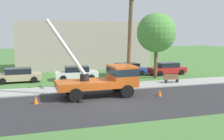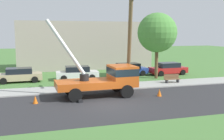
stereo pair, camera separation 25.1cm
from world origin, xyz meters
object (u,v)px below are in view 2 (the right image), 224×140
Objects in this scene: traffic_cone_behind at (35,100)px; park_bench at (172,79)px; roadside_tree_near at (157,33)px; parked_sedan_blue at (128,69)px; parked_sedan_tan at (19,75)px; parked_sedan_white at (77,73)px; traffic_cone_ahead at (159,93)px; traffic_cone_curbside at (127,88)px; utility_truck at (107,78)px; parked_sedan_red at (168,69)px; leaning_utility_pole at (130,38)px.

traffic_cone_behind is 0.35× the size of park_bench.
roadside_tree_near is at bearing 92.52° from park_bench.
parked_sedan_blue is at bearing 111.76° from park_bench.
parked_sedan_tan reaches higher than traffic_cone_behind.
parked_sedan_white is 9.79m from park_bench.
traffic_cone_ahead is at bearing -62.12° from parked_sedan_white.
traffic_cone_ahead is at bearing -50.79° from traffic_cone_curbside.
roadside_tree_near is at bearing -11.07° from parked_sedan_white.
traffic_cone_ahead is 2.99m from traffic_cone_curbside.
utility_truck is 8.14m from park_bench.
leaning_utility_pole is at bearing -135.73° from parked_sedan_red.
parked_sedan_red is at bearing 58.59° from traffic_cone_ahead.
traffic_cone_behind is 15.39m from roadside_tree_near.
parked_sedan_tan is (-8.86, 7.24, 0.43)m from traffic_cone_curbside.
parked_sedan_red is at bearing 31.23° from traffic_cone_behind.
utility_truck is 3.90m from leaning_utility_pole.
utility_truck is 0.97× the size of roadside_tree_near.
leaning_utility_pole is at bearing -38.51° from parked_sedan_tan.
parked_sedan_red is (16.70, 0.18, 0.00)m from parked_sedan_tan.
parked_sedan_blue is 2.81× the size of park_bench.
parked_sedan_tan reaches higher than traffic_cone_ahead.
leaning_utility_pole is 11.27m from parked_sedan_red.
parked_sedan_white reaches higher than traffic_cone_curbside.
parked_sedan_white is at bearing 97.43° from utility_truck.
utility_truck reaches higher than traffic_cone_curbside.
traffic_cone_behind is (-5.44, -0.91, -1.13)m from utility_truck.
parked_sedan_tan is 2.78× the size of park_bench.
traffic_cone_behind and traffic_cone_curbside have the same top height.
park_bench is at bearing -114.38° from parked_sedan_red.
park_bench is (5.23, 2.16, -4.00)m from leaning_utility_pole.
park_bench is at bearing 51.50° from traffic_cone_ahead.
leaning_utility_pole is 15.55× the size of traffic_cone_behind.
utility_truck is 10.69m from parked_sedan_tan.
park_bench reaches higher than traffic_cone_curbside.
parked_sedan_red is at bearing 43.45° from traffic_cone_curbside.
parked_sedan_white is 10.89m from parked_sedan_red.
parked_sedan_blue is (3.07, 8.15, 0.43)m from traffic_cone_curbside.
utility_truck is 1.54× the size of parked_sedan_tan.
traffic_cone_behind is 9.91m from parked_sedan_white.
traffic_cone_behind is at bearing -116.41° from parked_sedan_white.
parked_sedan_red is 5.31m from roadside_tree_near.
parked_sedan_white reaches higher than park_bench.
roadside_tree_near reaches higher than traffic_cone_ahead.
leaning_utility_pole reaches higher than parked_sedan_red.
traffic_cone_behind is 9.21m from parked_sedan_tan.
parked_sedan_tan is 0.63× the size of roadside_tree_near.
traffic_cone_ahead is 10.57m from parked_sedan_white.
traffic_cone_curbside is (7.45, 1.85, 0.00)m from traffic_cone_behind.
parked_sedan_white is 2.82× the size of park_bench.
traffic_cone_behind is 13.52m from park_bench.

